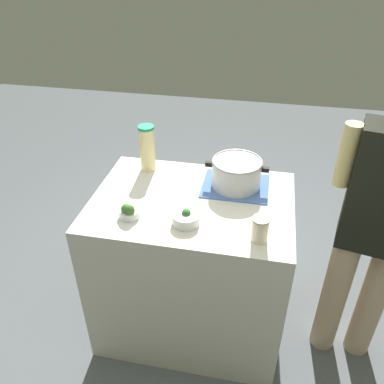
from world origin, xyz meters
The scene contains 9 objects.
ground_plane centered at (0.00, 0.00, 0.00)m, with size 8.00×8.00×0.00m, color #53595C.
counter_slab centered at (0.00, 0.00, 0.47)m, with size 1.05×0.76×0.94m, color beige.
dish_cloth centered at (0.21, 0.17, 0.94)m, with size 0.36×0.30×0.01m, color #4869AA.
cooking_pot centered at (0.21, 0.17, 1.03)m, with size 0.34×0.27×0.16m.
lemonade_pitcher centered at (-0.31, 0.27, 1.07)m, with size 0.09×0.09×0.27m.
mason_jar centered at (0.36, -0.25, 1.00)m, with size 0.08×0.08×0.12m.
broccoli_bowl_front centered at (0.01, -0.20, 0.97)m, with size 0.13×0.13×0.08m.
broccoli_bowl_center centered at (-0.27, -0.21, 0.97)m, with size 0.10×0.10×0.08m.
person_cook centered at (0.91, -0.01, 0.90)m, with size 0.50×0.27×1.63m.
Camera 1 is at (0.33, -1.66, 2.11)m, focal length 37.06 mm.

